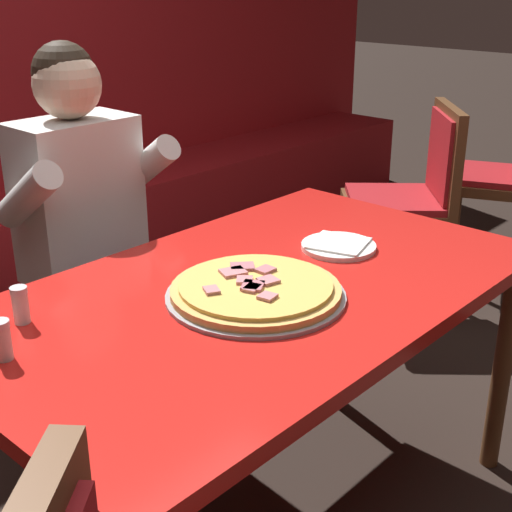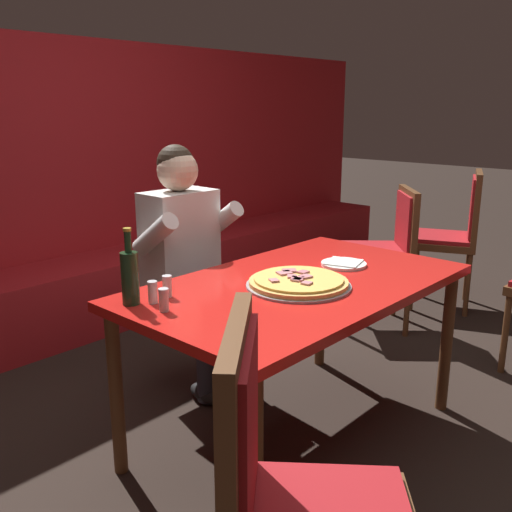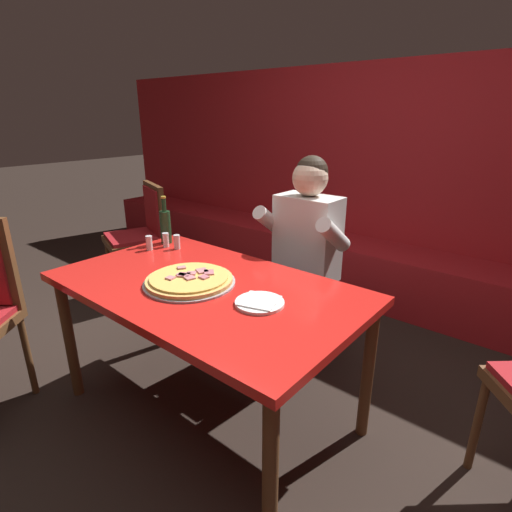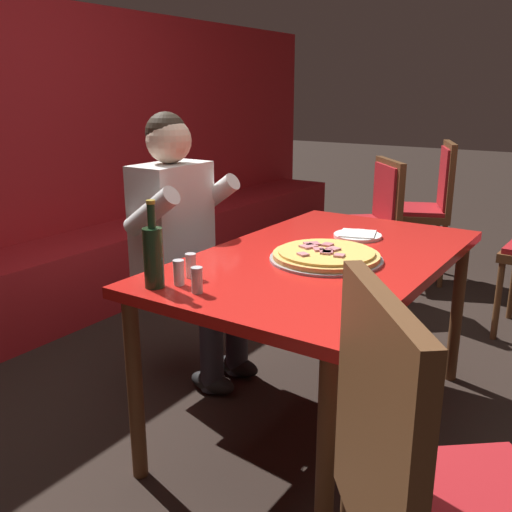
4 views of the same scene
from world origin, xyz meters
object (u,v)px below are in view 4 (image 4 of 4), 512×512
object	(u,v)px
plate_white_paper	(359,236)
diner_seated_blue_shirt	(186,236)
shaker_black_pepper	(191,267)
shaker_red_pepper_flakes	(179,274)
dining_chair_by_booth	(430,491)
dining_chair_side_aisle	(428,201)
dining_chair_far_right	(368,218)
shaker_oregano	(197,281)
main_dining_table	(322,273)
beer_bottle	(153,255)
pizza	(326,256)

from	to	relation	value
plate_white_paper	diner_seated_blue_shirt	distance (m)	0.80
shaker_black_pepper	diner_seated_blue_shirt	xyz separation A→B (m)	(0.54, 0.49, -0.07)
shaker_red_pepper_flakes	dining_chair_by_booth	xyz separation A→B (m)	(-0.37, -0.97, -0.18)
dining_chair_side_aisle	dining_chair_by_booth	world-z (taller)	dining_chair_by_booth
dining_chair_by_booth	dining_chair_far_right	size ratio (longest dim) A/B	1.08
shaker_oregano	shaker_black_pepper	bearing A→B (deg)	46.78
main_dining_table	dining_chair_far_right	bearing A→B (deg)	15.90
main_dining_table	beer_bottle	world-z (taller)	beer_bottle
main_dining_table	dining_chair_by_booth	world-z (taller)	dining_chair_by_booth
shaker_red_pepper_flakes	diner_seated_blue_shirt	world-z (taller)	diner_seated_blue_shirt
shaker_black_pepper	diner_seated_blue_shirt	distance (m)	0.73
shaker_red_pepper_flakes	diner_seated_blue_shirt	size ratio (longest dim) A/B	0.07
dining_chair_side_aisle	dining_chair_far_right	world-z (taller)	dining_chair_side_aisle
dining_chair_by_booth	dining_chair_far_right	bearing A→B (deg)	25.43
main_dining_table	dining_chair_side_aisle	bearing A→B (deg)	6.40
beer_bottle	dining_chair_by_booth	xyz separation A→B (m)	(-0.31, -1.03, -0.25)
shaker_red_pepper_flakes	dining_chair_far_right	xyz separation A→B (m)	(2.05, 0.18, -0.21)
pizza	diner_seated_blue_shirt	size ratio (longest dim) A/B	0.34
plate_white_paper	dining_chair_by_booth	world-z (taller)	dining_chair_by_booth
pizza	plate_white_paper	xyz separation A→B (m)	(0.39, 0.04, -0.01)
plate_white_paper	shaker_red_pepper_flakes	world-z (taller)	shaker_red_pepper_flakes
diner_seated_blue_shirt	dining_chair_far_right	size ratio (longest dim) A/B	1.35
beer_bottle	pizza	bearing A→B (deg)	-29.48
pizza	shaker_oregano	xyz separation A→B (m)	(-0.55, 0.18, 0.02)
pizza	shaker_black_pepper	distance (m)	0.54
dining_chair_side_aisle	pizza	bearing A→B (deg)	-172.68
plate_white_paper	main_dining_table	bearing A→B (deg)	179.21
shaker_black_pepper	dining_chair_by_booth	size ratio (longest dim) A/B	0.08
plate_white_paper	dining_chair_side_aisle	bearing A→B (deg)	7.71
dining_chair_far_right	pizza	bearing A→B (deg)	-163.21
beer_bottle	shaker_oregano	size ratio (longest dim) A/B	3.40
beer_bottle	shaker_red_pepper_flakes	size ratio (longest dim) A/B	3.40
plate_white_paper	dining_chair_side_aisle	distance (m)	1.84
beer_bottle	shaker_oregano	xyz separation A→B (m)	(0.03, -0.15, -0.07)
shaker_red_pepper_flakes	diner_seated_blue_shirt	xyz separation A→B (m)	(0.63, 0.50, -0.07)
shaker_black_pepper	shaker_oregano	xyz separation A→B (m)	(-0.11, -0.12, 0.00)
shaker_red_pepper_flakes	shaker_black_pepper	size ratio (longest dim) A/B	1.00
pizza	shaker_red_pepper_flakes	size ratio (longest dim) A/B	5.04
shaker_red_pepper_flakes	shaker_black_pepper	world-z (taller)	same
dining_chair_by_booth	dining_chair_side_aisle	bearing A→B (deg)	17.44
dining_chair_side_aisle	shaker_oregano	bearing A→B (deg)	-177.86
plate_white_paper	dining_chair_by_booth	distance (m)	1.49
dining_chair_side_aisle	beer_bottle	bearing A→B (deg)	178.99
shaker_black_pepper	dining_chair_far_right	distance (m)	1.99
shaker_red_pepper_flakes	dining_chair_side_aisle	xyz separation A→B (m)	(2.74, 0.00, -0.19)
shaker_red_pepper_flakes	shaker_oregano	bearing A→B (deg)	-105.16
main_dining_table	pizza	size ratio (longest dim) A/B	3.45
shaker_oregano	diner_seated_blue_shirt	world-z (taller)	diner_seated_blue_shirt
diner_seated_blue_shirt	dining_chair_by_booth	bearing A→B (deg)	-124.09
pizza	diner_seated_blue_shirt	distance (m)	0.79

